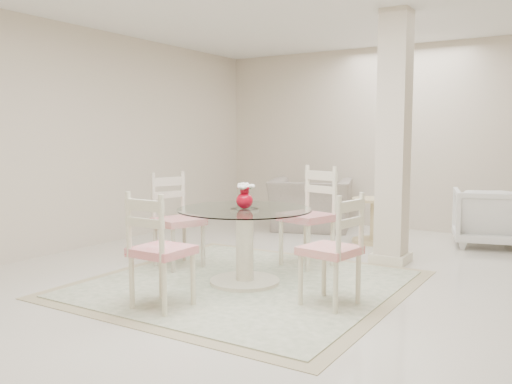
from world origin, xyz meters
The scene contains 13 objects.
ground centered at (0.00, 0.00, 0.00)m, with size 7.00×7.00×0.00m, color silver.
room_shell centered at (0.00, 0.00, 1.86)m, with size 6.02×7.02×2.71m.
column centered at (0.50, 1.30, 1.35)m, with size 0.30×0.30×2.70m, color beige.
area_rug centered at (-0.37, -0.30, 0.01)m, with size 2.82×2.82×0.02m.
dining_table centered at (-0.37, -0.30, 0.36)m, with size 1.24×1.24×0.71m.
red_vase centered at (-0.37, -0.30, 0.83)m, with size 0.18×0.17×0.24m.
dining_chair_east centered at (0.62, -0.49, 0.54)m, with size 0.47×0.47×1.02m.
dining_chair_north centered at (-0.18, 0.71, 0.62)m, with size 0.58×0.58×1.17m.
dining_chair_west centered at (-1.38, -0.10, 0.58)m, with size 0.56×0.56×1.10m.
dining_chair_south centered at (-0.55, -1.30, 0.55)m, with size 0.42×0.42×1.04m.
recliner_taupe centered at (-1.16, 2.71, 0.37)m, with size 1.15×1.00×0.75m, color #A19385.
armchair_white centered at (1.24, 2.81, 0.36)m, with size 0.78×0.80×0.73m, color white.
side_table centered at (-0.04, 2.26, 0.27)m, with size 0.56×0.56×0.58m.
Camera 1 is at (2.30, -4.44, 1.38)m, focal length 38.00 mm.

